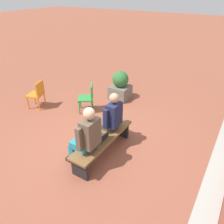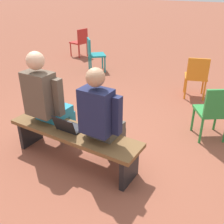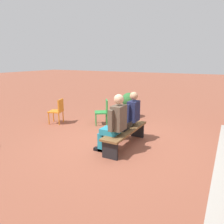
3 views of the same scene
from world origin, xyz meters
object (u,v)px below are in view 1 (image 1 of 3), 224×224
Objects in this scene: planter at (120,86)px; person_student at (110,118)px; plastic_chair_foreground at (88,96)px; plastic_chair_far_right at (37,93)px; person_adult at (86,136)px; bench at (103,141)px; laptop at (102,137)px.

person_student is at bearing 24.70° from planter.
planter reaches higher than plastic_chair_foreground.
plastic_chair_foreground is (-1.00, -1.39, -0.23)m from person_student.
planter reaches higher than plastic_chair_far_right.
person_adult reaches higher than plastic_chair_far_right.
planter is (-1.22, 0.37, -0.04)m from plastic_chair_foreground.
person_student is at bearing 179.76° from person_adult.
bench is at bearing 171.38° from person_adult.
planter is at bearing -157.37° from bench.
person_student is at bearing 54.35° from plastic_chair_foreground.
laptop is 0.38× the size of plastic_chair_foreground.
plastic_chair_foreground is (-1.45, -1.47, -0.02)m from laptop.
person_student is 0.86m from person_adult.
plastic_chair_far_right is at bearing -113.48° from person_adult.
person_adult is 2.33m from plastic_chair_foreground.
laptop is at bearing 11.45° from bench.
person_student is at bearing 82.61° from plastic_chair_far_right.
person_student reaches higher than bench.
person_student is 2.45m from planter.
laptop reaches higher than bench.
person_student reaches higher than planter.
planter is (-3.07, -1.02, -0.30)m from person_adult.
plastic_chair_foreground reaches higher than laptop.
bench is at bearing 46.43° from plastic_chair_foreground.
person_adult reaches higher than bench.
person_adult reaches higher than plastic_chair_foreground.
person_adult is 3.07m from plastic_chair_far_right.
bench is 0.61m from person_adult.
bench is 0.54m from person_student.
person_student reaches higher than plastic_chair_foreground.
person_student is (-0.39, -0.07, 0.36)m from bench.
bench is at bearing 9.80° from person_student.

